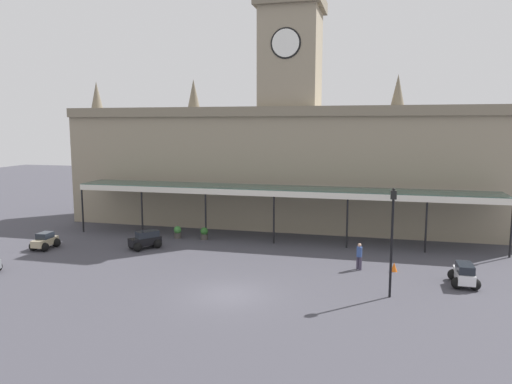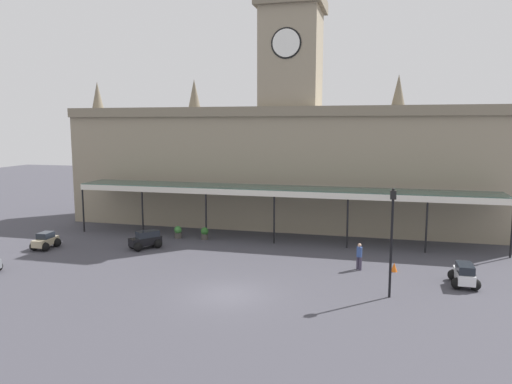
{
  "view_description": "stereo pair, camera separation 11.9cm",
  "coord_description": "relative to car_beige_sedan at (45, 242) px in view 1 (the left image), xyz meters",
  "views": [
    {
      "loc": [
        7.3,
        -23.27,
        8.85
      ],
      "look_at": [
        0.0,
        6.0,
        4.67
      ],
      "focal_mm": 33.81,
      "sensor_mm": 36.0,
      "label": 1
    },
    {
      "loc": [
        7.42,
        -23.25,
        8.85
      ],
      "look_at": [
        0.0,
        6.0,
        4.67
      ],
      "focal_mm": 33.81,
      "sensor_mm": 36.0,
      "label": 2
    }
  ],
  "objects": [
    {
      "name": "ground_plane",
      "position": [
        15.7,
        -5.95,
        -0.5
      ],
      "size": [
        140.0,
        140.0,
        0.0
      ],
      "primitive_type": "plane",
      "color": "#414048"
    },
    {
      "name": "station_building",
      "position": [
        15.7,
        12.27,
        5.52
      ],
      "size": [
        39.34,
        6.35,
        19.42
      ],
      "color": "gray",
      "rests_on": "ground"
    },
    {
      "name": "entrance_canopy",
      "position": [
        15.7,
        6.87,
        3.43
      ],
      "size": [
        32.71,
        3.26,
        4.09
      ],
      "color": "#38564C",
      "rests_on": "ground"
    },
    {
      "name": "car_beige_sedan",
      "position": [
        0.0,
        0.0,
        0.0
      ],
      "size": [
        1.56,
        2.07,
        1.19
      ],
      "color": "tan",
      "rests_on": "ground"
    },
    {
      "name": "car_black_estate",
      "position": [
        7.0,
        1.84,
        0.06
      ],
      "size": [
        2.31,
        2.41,
        1.27
      ],
      "color": "black",
      "rests_on": "ground"
    },
    {
      "name": "car_white_estate",
      "position": [
        27.98,
        -1.27,
        0.06
      ],
      "size": [
        1.56,
        2.26,
        1.27
      ],
      "color": "silver",
      "rests_on": "ground"
    },
    {
      "name": "pedestrian_near_entrance",
      "position": [
        22.2,
        0.31,
        0.41
      ],
      "size": [
        0.34,
        0.34,
        1.67
      ],
      "color": "#3F384C",
      "rests_on": "ground"
    },
    {
      "name": "victorian_lamppost",
      "position": [
        23.93,
        -4.22,
        3.0
      ],
      "size": [
        0.3,
        0.3,
        5.72
      ],
      "color": "black",
      "rests_on": "ground"
    },
    {
      "name": "traffic_cone",
      "position": [
        24.29,
        0.45,
        -0.23
      ],
      "size": [
        0.4,
        0.4,
        0.55
      ],
      "primitive_type": "cone",
      "color": "orange",
      "rests_on": "ground"
    },
    {
      "name": "planter_by_canopy",
      "position": [
        7.97,
        5.42,
        -0.01
      ],
      "size": [
        0.6,
        0.6,
        0.96
      ],
      "color": "#47423D",
      "rests_on": "ground"
    },
    {
      "name": "planter_forecourt_centre",
      "position": [
        10.17,
        5.5,
        -0.01
      ],
      "size": [
        0.6,
        0.6,
        0.96
      ],
      "color": "#47423D",
      "rests_on": "ground"
    }
  ]
}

